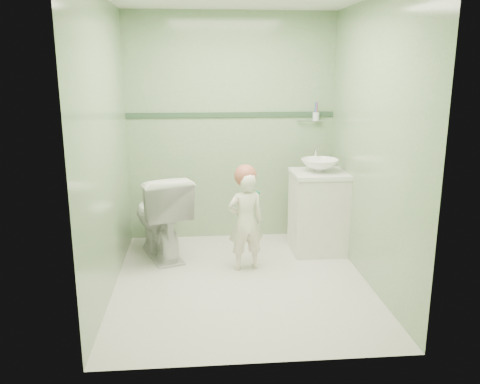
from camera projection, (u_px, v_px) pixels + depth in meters
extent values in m
plane|color=silver|center=(241.00, 282.00, 4.40)|extent=(2.50, 2.50, 0.00)
cube|color=#7DAA78|center=(231.00, 129.00, 5.32)|extent=(2.20, 0.04, 2.40)
cube|color=#7DAA78|center=(261.00, 181.00, 2.90)|extent=(2.20, 0.04, 2.40)
cube|color=#7DAA78|center=(106.00, 149.00, 4.02)|extent=(0.04, 2.50, 2.40)
cube|color=#7DAA78|center=(372.00, 145.00, 4.20)|extent=(0.04, 2.50, 2.40)
cube|color=#2F4C35|center=(231.00, 115.00, 5.27)|extent=(2.20, 0.02, 0.05)
cube|color=white|center=(318.00, 213.00, 5.05)|extent=(0.52, 0.50, 0.80)
cube|color=white|center=(319.00, 174.00, 4.95)|extent=(0.54, 0.52, 0.04)
imported|color=white|center=(320.00, 165.00, 4.93)|extent=(0.37, 0.37, 0.13)
cylinder|color=silver|center=(315.00, 156.00, 5.11)|extent=(0.03, 0.03, 0.18)
cylinder|color=silver|center=(317.00, 149.00, 5.04)|extent=(0.02, 0.12, 0.02)
cylinder|color=silver|center=(310.00, 121.00, 5.32)|extent=(0.26, 0.02, 0.02)
cylinder|color=silver|center=(316.00, 116.00, 5.29)|extent=(0.07, 0.07, 0.09)
cylinder|color=#CD5440|center=(317.00, 110.00, 5.29)|extent=(0.01, 0.01, 0.17)
cylinder|color=#2858B4|center=(315.00, 110.00, 5.27)|extent=(0.01, 0.01, 0.17)
cylinder|color=purple|center=(316.00, 110.00, 5.27)|extent=(0.01, 0.01, 0.17)
imported|color=white|center=(160.00, 216.00, 4.91)|extent=(0.72, 0.93, 0.84)
imported|color=silver|center=(246.00, 221.00, 4.59)|extent=(0.37, 0.28, 0.92)
sphere|color=#A85944|center=(245.00, 176.00, 4.51)|extent=(0.20, 0.20, 0.20)
cylinder|color=#05987E|center=(258.00, 193.00, 4.41)|extent=(0.05, 0.14, 0.06)
cube|color=white|center=(250.00, 187.00, 4.43)|extent=(0.03, 0.03, 0.02)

